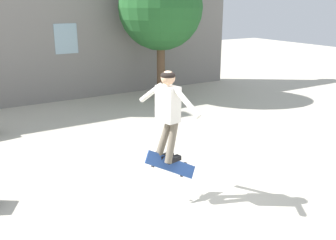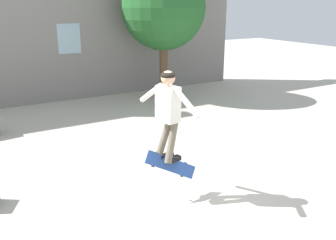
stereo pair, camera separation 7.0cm
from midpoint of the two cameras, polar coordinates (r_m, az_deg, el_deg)
ground_plane at (r=6.21m, az=4.47°, el=-11.18°), size 40.00×40.00×0.00m
building_backdrop at (r=12.14m, az=-16.16°, el=13.65°), size 12.68×0.52×5.71m
tree_right at (r=11.86m, az=-1.32°, el=16.73°), size 2.59×2.59×4.11m
skater at (r=5.55m, az=-0.35°, el=1.79°), size 0.38×1.28×1.40m
skateboard_flipping at (r=5.87m, az=0.06°, el=-6.85°), size 0.85×0.27×0.57m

